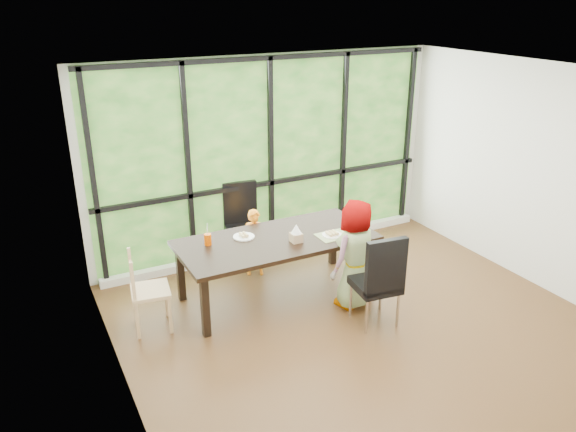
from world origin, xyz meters
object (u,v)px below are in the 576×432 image
object	(u,v)px
child_toddler	(255,242)
white_mug	(349,218)
chair_interior_leather	(376,278)
chair_end_beech	(150,291)
dining_table	(277,267)
plate_far	(244,237)
chair_window_leather	(244,225)
tissue_box	(296,237)
child_older	(353,255)
green_cup	(360,227)
orange_cup	(208,239)
plate_near	(332,235)

from	to	relation	value
child_toddler	white_mug	world-z (taller)	child_toddler
chair_interior_leather	chair_end_beech	distance (m)	2.43
chair_end_beech	white_mug	distance (m)	2.58
dining_table	plate_far	size ratio (longest dim) A/B	9.14
chair_window_leather	child_toddler	distance (m)	0.40
chair_end_beech	white_mug	xyz separation A→B (m)	(2.56, 0.07, 0.34)
chair_window_leather	tissue_box	bearing A→B (deg)	-74.01
child_older	child_toddler	bearing A→B (deg)	-78.05
green_cup	white_mug	distance (m)	0.35
white_mug	tissue_box	size ratio (longest dim) A/B	0.63
chair_interior_leather	orange_cup	world-z (taller)	chair_interior_leather
chair_end_beech	green_cup	xyz separation A→B (m)	(2.49, -0.27, 0.36)
chair_window_leather	child_toddler	size ratio (longest dim) A/B	1.22
plate_near	orange_cup	world-z (taller)	orange_cup
tissue_box	green_cup	bearing A→B (deg)	-6.42
chair_interior_leather	orange_cup	bearing A→B (deg)	-32.91
dining_table	plate_far	distance (m)	0.54
chair_interior_leather	plate_near	world-z (taller)	chair_interior_leather
chair_interior_leather	white_mug	world-z (taller)	chair_interior_leather
chair_window_leather	green_cup	world-z (taller)	chair_window_leather
dining_table	child_toddler	xyz separation A→B (m)	(0.00, 0.63, 0.07)
child_older	plate_near	xyz separation A→B (m)	(-0.06, 0.37, 0.11)
chair_window_leather	chair_end_beech	distance (m)	1.84
plate_far	green_cup	size ratio (longest dim) A/B	2.14
chair_end_beech	chair_window_leather	bearing A→B (deg)	-47.20
tissue_box	chair_end_beech	bearing A→B (deg)	173.79
chair_end_beech	child_older	size ratio (longest dim) A/B	0.70
white_mug	tissue_box	distance (m)	0.93
tissue_box	orange_cup	bearing A→B (deg)	157.38
chair_window_leather	chair_interior_leather	bearing A→B (deg)	-62.53
tissue_box	white_mug	bearing A→B (deg)	15.80
dining_table	child_older	bearing A→B (deg)	-41.11
dining_table	white_mug	distance (m)	1.13
chair_window_leather	chair_end_beech	bearing A→B (deg)	-137.13
dining_table	chair_window_leather	world-z (taller)	chair_window_leather
plate_near	green_cup	bearing A→B (deg)	-7.80
chair_interior_leather	plate_far	world-z (taller)	chair_interior_leather
plate_near	orange_cup	distance (m)	1.45
child_toddler	child_older	world-z (taller)	child_older
dining_table	orange_cup	distance (m)	0.91
child_older	plate_far	bearing A→B (deg)	-55.43
orange_cup	dining_table	bearing A→B (deg)	-14.85
chair_end_beech	plate_near	size ratio (longest dim) A/B	3.79
orange_cup	white_mug	size ratio (longest dim) A/B	1.68
orange_cup	green_cup	world-z (taller)	orange_cup
plate_near	white_mug	world-z (taller)	white_mug
child_older	green_cup	world-z (taller)	child_older
chair_end_beech	white_mug	world-z (taller)	chair_end_beech
chair_window_leather	green_cup	xyz separation A→B (m)	(0.96, -1.29, 0.27)
white_mug	green_cup	bearing A→B (deg)	-102.13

